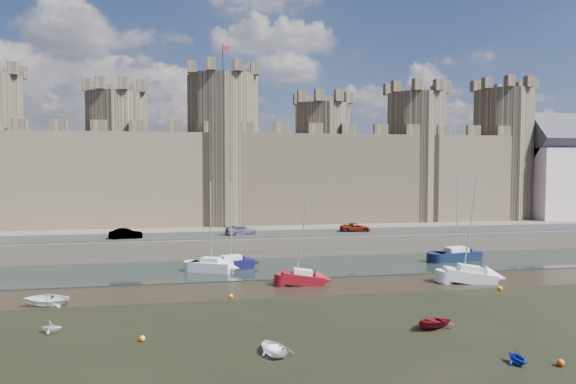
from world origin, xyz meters
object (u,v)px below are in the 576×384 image
car_1 (126,234)px  sailboat_1 (231,263)px  sailboat_2 (211,265)px  car_2 (241,230)px  sailboat_5 (470,275)px  car_3 (355,228)px  sailboat_4 (303,278)px  sailboat_3 (456,255)px

car_1 → sailboat_1: size_ratio=0.42×
car_1 → sailboat_2: 14.36m
car_2 → sailboat_5: (20.92, -20.41, -2.37)m
sailboat_2 → sailboat_1: bearing=49.4°
car_3 → sailboat_4: size_ratio=0.44×
sailboat_5 → sailboat_1: bearing=168.6°
car_1 → sailboat_3: size_ratio=0.40×
sailboat_3 → sailboat_5: bearing=-121.2°
sailboat_1 → sailboat_4: sailboat_1 is taller
car_1 → sailboat_1: (12.42, -8.79, -2.39)m
car_1 → sailboat_4: 25.63m
sailboat_5 → car_3: bearing=117.1°
car_2 → car_1: bearing=78.8°
sailboat_2 → sailboat_3: 29.63m
car_3 → sailboat_3: 14.09m
car_2 → sailboat_3: (25.32, -9.58, -2.34)m
car_3 → sailboat_3: size_ratio=0.41×
car_2 → car_3: bearing=-104.3°
sailboat_1 → sailboat_3: (27.34, 0.41, 0.01)m
car_1 → car_3: 30.19m
sailboat_3 → sailboat_5: 11.68m
car_3 → sailboat_5: sailboat_5 is taller
car_1 → car_3: (30.15, 1.65, -0.08)m
car_1 → sailboat_4: sailboat_4 is taller
car_3 → sailboat_1: size_ratio=0.43×
car_2 → sailboat_5: 29.32m
sailboat_1 → sailboat_2: sailboat_2 is taller
car_2 → sailboat_2: size_ratio=0.44×
car_2 → sailboat_1: bearing=152.7°
car_2 → sailboat_2: 12.08m
sailboat_5 → car_2: bearing=148.8°
car_3 → sailboat_2: sailboat_2 is taller
sailboat_1 → sailboat_3: 27.35m
car_3 → sailboat_5: (5.22, -20.86, -2.32)m
car_1 → sailboat_3: bearing=-107.5°
car_1 → car_2: size_ratio=0.93×
car_1 → sailboat_4: (18.82, -17.23, -2.45)m
car_1 → sailboat_2: bearing=-139.7°
car_2 → sailboat_1: sailboat_1 is taller
car_2 → sailboat_5: sailboat_5 is taller
sailboat_2 → sailboat_3: (29.60, 1.47, -0.00)m
sailboat_2 → sailboat_5: sailboat_5 is taller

